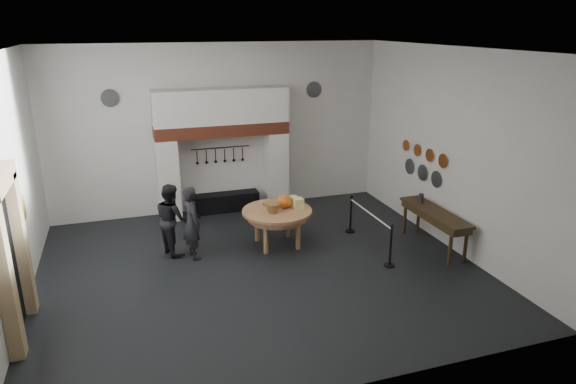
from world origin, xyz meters
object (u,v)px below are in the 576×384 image
object	(u,v)px
visitor_far	(172,219)
barrier_post_near	(391,247)
iron_range	(224,202)
visitor_near	(192,223)
side_table	(435,212)
work_table	(277,211)
barrier_post_far	(351,215)

from	to	relation	value
visitor_far	barrier_post_near	xyz separation A→B (m)	(4.33, -2.15, -0.36)
iron_range	barrier_post_near	bearing A→B (deg)	-58.98
iron_range	visitor_near	size ratio (longest dim) A/B	1.15
iron_range	side_table	bearing A→B (deg)	-43.62
iron_range	visitor_far	xyz separation A→B (m)	(-1.64, -2.31, 0.56)
work_table	barrier_post_far	bearing A→B (deg)	5.24
iron_range	visitor_near	xyz separation A→B (m)	(-1.24, -2.71, 0.58)
work_table	visitor_far	xyz separation A→B (m)	(-2.36, 0.33, -0.03)
visitor_near	visitor_far	bearing A→B (deg)	32.68
work_table	barrier_post_far	distance (m)	2.01
visitor_near	barrier_post_far	xyz separation A→B (m)	(3.93, 0.25, -0.38)
side_table	barrier_post_far	bearing A→B (deg)	134.46
visitor_far	barrier_post_far	xyz separation A→B (m)	(4.33, -0.15, -0.36)
barrier_post_far	work_table	bearing A→B (deg)	-174.76
visitor_near	side_table	bearing A→B (deg)	-114.91
iron_range	side_table	distance (m)	5.70
visitor_near	visitor_far	world-z (taller)	visitor_near
work_table	visitor_near	xyz separation A→B (m)	(-1.96, -0.07, -0.01)
barrier_post_near	visitor_far	bearing A→B (deg)	153.56
work_table	barrier_post_near	xyz separation A→B (m)	(1.96, -1.82, -0.39)
visitor_far	barrier_post_far	size ratio (longest dim) A/B	1.80
iron_range	barrier_post_far	bearing A→B (deg)	-42.55
iron_range	barrier_post_near	xyz separation A→B (m)	(2.68, -4.46, 0.20)
barrier_post_near	barrier_post_far	world-z (taller)	same
visitor_near	barrier_post_far	distance (m)	3.95
work_table	side_table	bearing A→B (deg)	-20.48
work_table	iron_range	bearing A→B (deg)	105.24
barrier_post_near	barrier_post_far	distance (m)	2.00
visitor_near	side_table	size ratio (longest dim) A/B	0.75
work_table	barrier_post_near	world-z (taller)	barrier_post_near
iron_range	work_table	size ratio (longest dim) A/B	1.17
visitor_far	side_table	size ratio (longest dim) A/B	0.74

